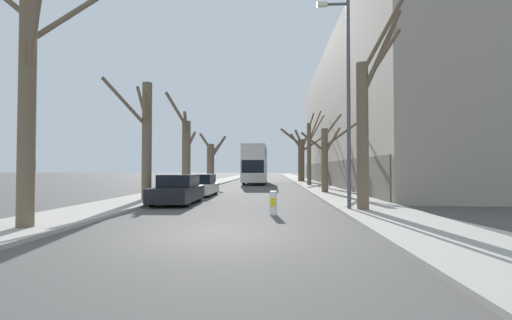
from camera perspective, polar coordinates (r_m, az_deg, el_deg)
The scene contains 17 objects.
ground_plane at distance 9.61m, azimuth -6.98°, elevation -12.20°, with size 300.00×300.00×0.00m, color #4C4947.
sidewalk_left at distance 59.80m, azimuth -4.37°, elevation -3.13°, with size 3.12×120.00×0.12m, color #A39E93.
sidewalk_right at distance 59.48m, azimuth 7.00°, elevation -3.13°, with size 3.12×120.00×0.12m, color #A39E93.
building_facade_right at distance 40.79m, azimuth 18.37°, elevation 6.76°, with size 10.08×44.19×15.18m.
street_tree_left_0 at distance 12.10m, azimuth -33.68°, elevation 9.76°, with size 4.90×3.10×8.47m.
street_tree_left_1 at distance 19.84m, azimuth -17.92°, elevation 3.83°, with size 2.25×3.09×6.56m.
street_tree_left_2 at distance 28.82m, azimuth -11.61°, elevation 1.47°, with size 1.76×3.71×7.82m.
street_tree_left_3 at distance 38.20m, azimuth -7.52°, elevation -0.25°, with size 3.16×2.10×5.75m.
street_tree_right_0 at distance 14.96m, azimuth 17.88°, elevation 6.37°, with size 1.86×1.90×8.41m.
street_tree_right_1 at distance 25.24m, azimuth 11.69°, elevation 0.87°, with size 4.67×3.58×6.09m.
street_tree_right_2 at distance 36.44m, azimuth 9.03°, elevation 1.68°, with size 2.06×3.35×7.67m.
street_tree_right_3 at distance 47.12m, azimuth 7.47°, elevation 0.61°, with size 4.98×1.78×7.27m.
double_decker_bus at distance 40.61m, azimuth -0.09°, elevation -0.48°, with size 2.61×11.04×4.41m.
parked_car_0 at distance 17.91m, azimuth -12.91°, elevation -4.93°, with size 1.90×4.24×1.49m.
parked_car_1 at distance 23.14m, azimuth -9.27°, elevation -4.22°, with size 1.86×4.38×1.43m.
lamp_post at distance 15.25m, azimuth 14.83°, elevation 10.58°, with size 1.40×0.20×8.98m.
traffic_bollard at distance 13.40m, azimuth 2.90°, elevation -7.16°, with size 0.29×0.30×0.92m.
Camera 1 is at (1.61, -9.30, 1.79)m, focal length 24.00 mm.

